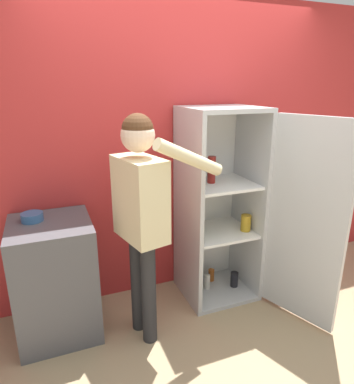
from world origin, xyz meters
TOP-DOWN VIEW (x-y plane):
  - ground_plane at (0.00, 0.00)m, footprint 12.00×12.00m
  - wall_back at (0.00, 0.98)m, footprint 7.00×0.06m
  - refrigerator at (0.33, 0.56)m, footprint 0.88×1.15m
  - person at (-0.55, 0.35)m, footprint 0.72×0.54m
  - counter at (-1.16, 0.63)m, footprint 0.57×0.59m
  - bowl at (-1.26, 0.71)m, footprint 0.15×0.15m

SIDE VIEW (x-z plane):
  - ground_plane at x=0.00m, z-range 0.00..0.00m
  - counter at x=-1.16m, z-range 0.00..0.90m
  - refrigerator at x=0.33m, z-range -0.01..1.66m
  - bowl at x=-1.26m, z-range 0.90..0.96m
  - person at x=-0.55m, z-range 0.24..1.91m
  - wall_back at x=0.00m, z-range 0.00..2.55m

